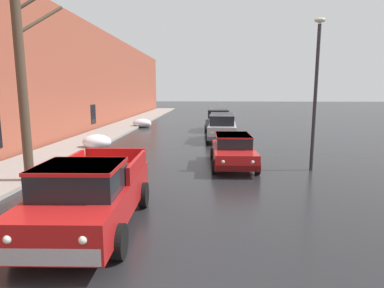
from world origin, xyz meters
The scene contains 11 objects.
left_sidewalk_slab centered at (-6.98, 18.00, 0.07)m, with size 3.16×80.00×0.14m, color gray.
brick_townhouse_facade centered at (-9.06, 17.99, 4.38)m, with size 0.63×80.00×8.76m.
snow_bank_near_corner_left centered at (-5.50, 17.09, 0.40)m, with size 1.65×1.26×0.85m.
snow_bank_mid_block_left centered at (-5.12, 28.36, 0.36)m, with size 1.70×1.21×0.77m.
bare_tree_second_along_sidewalk centered at (-5.48, 10.09, 3.77)m, with size 2.23×1.72×7.32m.
pickup_truck_red_approaching_near_lane centered at (-1.85, 6.28, 0.88)m, with size 2.37×5.01×1.76m.
sedan_red_parked_kerbside_close centered at (2.03, 13.15, 0.75)m, with size 1.99×4.26×1.42m.
suv_silver_parked_kerbside_mid centered at (1.83, 20.56, 0.99)m, with size 2.16×4.51×1.82m.
suv_grey_parked_far_down_block centered at (1.76, 26.24, 0.99)m, with size 2.33×4.50×1.82m.
fire_hydrant centered at (-4.53, 9.85, 0.36)m, with size 0.42×0.22×0.71m.
street_lamp_post centered at (5.30, 12.65, 3.45)m, with size 0.44×0.24×6.18m.
Camera 1 is at (0.99, -1.02, 3.34)m, focal length 30.37 mm.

